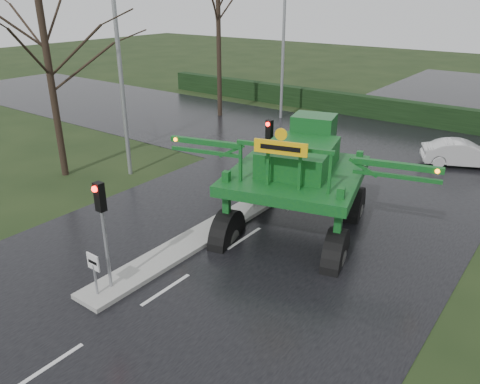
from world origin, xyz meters
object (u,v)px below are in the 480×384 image
Objects in this scene: street_light_left_far at (288,30)px; white_sedan at (460,166)px; street_light_left_near at (123,49)px; traffic_signal_near at (102,214)px; keep_left_sign at (94,268)px; crop_sprayer at (229,170)px; traffic_signal_mid at (269,142)px.

street_light_left_far is 14.23m from white_sedan.
street_light_left_far is at bearing 90.00° from street_light_left_near.
keep_left_sign is at bearing -90.00° from traffic_signal_near.
keep_left_sign is at bearing -112.85° from crop_sprayer.
traffic_signal_mid is at bearing 90.00° from keep_left_sign.
crop_sprayer is at bearing 82.24° from keep_left_sign.
crop_sprayer reaches higher than keep_left_sign.
street_light_left_near is at bearing 132.59° from keep_left_sign.
street_light_left_far is (-6.89, 21.50, 4.93)m from keep_left_sign.
street_light_left_near is 2.51× the size of white_sedan.
keep_left_sign is 11.32m from street_light_left_near.
keep_left_sign reaches higher than white_sedan.
keep_left_sign is 0.34× the size of white_sedan.
crop_sprayer is at bearing 134.86° from white_sedan.
crop_sprayer is 2.41× the size of white_sedan.
white_sedan is at bearing -13.26° from street_light_left_far.
street_light_left_far is 1.04× the size of crop_sprayer.
keep_left_sign is 0.14× the size of street_light_left_near.
crop_sprayer is (0.73, 5.38, 1.56)m from keep_left_sign.
street_light_left_near reaches higher than keep_left_sign.
traffic_signal_mid reaches higher than white_sedan.
street_light_left_near is at bearing 149.34° from crop_sprayer.
traffic_signal_near is 0.35× the size of street_light_left_near.
traffic_signal_mid is at bearing 124.71° from white_sedan.
keep_left_sign is 9.12m from traffic_signal_mid.
street_light_left_far reaches higher than traffic_signal_near.
traffic_signal_mid is 0.37× the size of crop_sprayer.
traffic_signal_mid is 0.35× the size of street_light_left_near.
keep_left_sign is 0.14× the size of street_light_left_far.
white_sedan is at bearing 54.35° from crop_sprayer.
white_sedan is at bearing 41.30° from street_light_left_near.
traffic_signal_mid is at bearing 12.21° from street_light_left_near.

